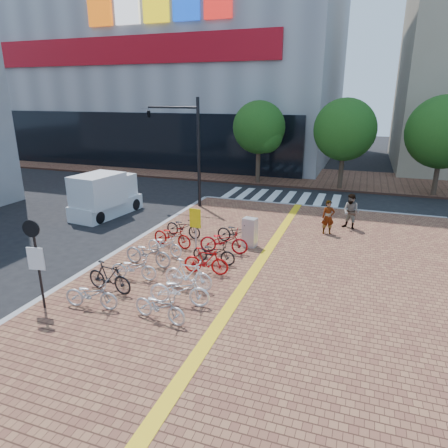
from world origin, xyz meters
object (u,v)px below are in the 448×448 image
at_px(bike_11, 214,252).
at_px(bike_13, 237,232).
at_px(bike_0, 91,294).
at_px(bike_10, 206,261).
at_px(bike_6, 183,227).
at_px(traffic_light_pole, 175,132).
at_px(bike_2, 134,268).
at_px(bike_7, 160,306).
at_px(bike_5, 172,236).
at_px(bike_1, 109,277).
at_px(bike_3, 148,253).
at_px(yellow_sign, 195,222).
at_px(bike_4, 165,245).
at_px(bike_8, 179,290).
at_px(box_truck, 105,195).
at_px(notice_sign, 36,254).
at_px(bike_12, 224,241).
at_px(utility_box, 250,232).
at_px(pedestrian_a, 328,217).
at_px(bike_9, 188,274).
at_px(pedestrian_b, 351,212).

height_order(bike_11, bike_13, bike_13).
height_order(bike_0, bike_10, bike_10).
height_order(bike_6, traffic_light_pole, traffic_light_pole).
bearing_deg(bike_2, bike_7, -143.59).
relative_size(bike_2, bike_5, 0.89).
distance_m(bike_1, bike_2, 1.11).
bearing_deg(bike_11, bike_13, -2.41).
distance_m(bike_3, yellow_sign, 2.39).
distance_m(bike_4, bike_10, 2.54).
distance_m(bike_8, box_truck, 11.62).
bearing_deg(bike_13, notice_sign, 160.31).
height_order(bike_7, bike_12, bike_12).
bearing_deg(bike_10, bike_8, 176.23).
height_order(bike_4, bike_12, bike_12).
bearing_deg(bike_11, yellow_sign, 52.95).
height_order(bike_5, bike_11, bike_5).
bearing_deg(bike_8, utility_box, -14.61).
xyz_separation_m(bike_3, bike_5, (-0.04, 2.14, -0.02)).
height_order(bike_7, pedestrian_a, pedestrian_a).
relative_size(bike_0, bike_7, 0.99).
height_order(bike_1, bike_4, bike_1).
bearing_deg(bike_4, bike_10, -106.19).
xyz_separation_m(bike_1, bike_7, (2.45, -1.06, -0.07)).
height_order(bike_4, bike_8, bike_8).
distance_m(bike_1, traffic_light_pole, 11.98).
bearing_deg(bike_2, bike_0, 166.86).
distance_m(bike_9, bike_12, 3.45).
relative_size(bike_2, bike_12, 0.84).
height_order(pedestrian_a, box_truck, box_truck).
distance_m(bike_0, pedestrian_a, 11.36).
bearing_deg(box_truck, pedestrian_a, 2.03).
bearing_deg(utility_box, box_truck, 165.13).
bearing_deg(pedestrian_b, bike_7, -91.28).
relative_size(bike_6, box_truck, 0.42).
relative_size(bike_8, box_truck, 0.45).
distance_m(bike_1, yellow_sign, 4.53).
relative_size(bike_7, bike_13, 0.92).
bearing_deg(bike_2, bike_12, -41.53).
distance_m(bike_1, pedestrian_b, 12.01).
distance_m(bike_3, bike_8, 3.39).
distance_m(bike_3, traffic_light_pole, 9.92).
bearing_deg(bike_13, bike_6, 98.42).
height_order(bike_3, bike_4, bike_3).
bearing_deg(yellow_sign, bike_9, -70.92).
height_order(bike_2, bike_11, bike_11).
distance_m(bike_5, pedestrian_a, 7.34).
height_order(bike_10, notice_sign, notice_sign).
bearing_deg(bike_11, bike_6, 46.54).
relative_size(bike_6, pedestrian_a, 1.14).
height_order(bike_2, bike_12, bike_12).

